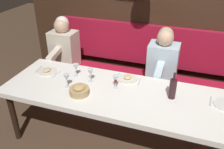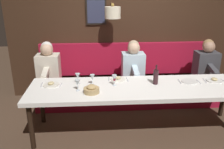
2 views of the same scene
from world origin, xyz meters
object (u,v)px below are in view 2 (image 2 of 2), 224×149
object	(u,v)px
diner_near	(133,64)
wine_glass_3	(78,76)
wine_glass_0	(92,77)
wine_glass_1	(114,78)
wine_glass_2	(78,83)
wine_bottle	(156,77)
dining_table	(139,90)
bread_bowl	(91,89)
diner_middle	(48,65)
diner_nearest	(206,62)

from	to	relation	value
diner_near	wine_glass_3	bearing A→B (deg)	126.79
wine_glass_0	wine_glass_1	xyz separation A→B (m)	(-0.04, -0.33, -0.00)
wine_glass_2	wine_bottle	world-z (taller)	wine_bottle
dining_table	wine_bottle	size ratio (longest dim) A/B	10.82
bread_bowl	diner_middle	bearing A→B (deg)	36.44
diner_middle	wine_glass_1	xyz separation A→B (m)	(-0.81, -1.11, 0.04)
diner_near	wine_glass_1	distance (m)	0.91
dining_table	bread_bowl	distance (m)	0.73
wine_glass_0	bread_bowl	size ratio (longest dim) A/B	0.75
diner_nearest	diner_middle	distance (m)	2.88
wine_glass_2	wine_glass_0	bearing A→B (deg)	-45.50
diner_middle	diner_near	bearing A→B (deg)	-90.00
wine_glass_1	wine_bottle	size ratio (longest dim) A/B	0.55
wine_glass_2	diner_middle	bearing A→B (deg)	31.05
diner_middle	wine_glass_0	distance (m)	1.10
dining_table	wine_glass_1	size ratio (longest dim) A/B	19.80
dining_table	wine_glass_1	world-z (taller)	wine_glass_1
diner_near	diner_nearest	bearing A→B (deg)	-90.00
wine_glass_1	wine_glass_2	distance (m)	0.55
wine_glass_1	wine_bottle	world-z (taller)	wine_bottle
wine_glass_1	wine_glass_2	world-z (taller)	same
diner_nearest	wine_glass_3	distance (m)	2.42
wine_glass_1	wine_glass_0	bearing A→B (deg)	82.43
dining_table	wine_bottle	distance (m)	0.32
diner_nearest	wine_glass_2	size ratio (longest dim) A/B	4.82
wine_glass_2	dining_table	bearing A→B (deg)	-84.37
wine_bottle	wine_glass_2	bearing A→B (deg)	98.58
wine_glass_3	wine_glass_2	bearing A→B (deg)	-176.56
dining_table	wine_glass_0	xyz separation A→B (m)	(0.11, 0.69, 0.17)
dining_table	wine_bottle	xyz separation A→B (m)	(0.09, -0.26, 0.17)
diner_near	wine_glass_2	bearing A→B (deg)	136.10
wine_glass_3	bread_bowl	world-z (taller)	wine_glass_3
diner_nearest	wine_glass_1	size ratio (longest dim) A/B	4.82
wine_glass_1	bread_bowl	world-z (taller)	wine_glass_1
diner_nearest	diner_middle	size ratio (longest dim) A/B	1.00
wine_glass_0	diner_middle	bearing A→B (deg)	45.73
wine_glass_0	wine_glass_2	bearing A→B (deg)	134.50
wine_bottle	bread_bowl	xyz separation A→B (m)	(-0.26, 0.96, -0.07)
wine_glass_1	bread_bowl	size ratio (longest dim) A/B	0.75
wine_glass_0	bread_bowl	bearing A→B (deg)	177.71
dining_table	wine_glass_0	world-z (taller)	wine_glass_0
dining_table	bread_bowl	xyz separation A→B (m)	(-0.17, 0.70, 0.10)
wine_glass_2	wine_bottle	xyz separation A→B (m)	(0.17, -1.15, -0.00)
bread_bowl	wine_bottle	bearing A→B (deg)	-75.01
wine_glass_3	diner_near	bearing A→B (deg)	-53.21
wine_glass_2	bread_bowl	distance (m)	0.22
wine_glass_3	wine_bottle	distance (m)	1.17
diner_near	bread_bowl	bearing A→B (deg)	144.90
wine_glass_3	dining_table	bearing A→B (deg)	-100.77
dining_table	wine_glass_2	xyz separation A→B (m)	(-0.09, 0.89, 0.17)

